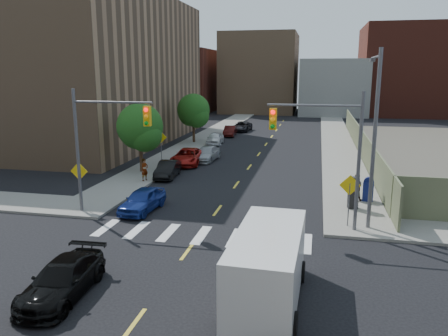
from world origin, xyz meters
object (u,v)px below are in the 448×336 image
at_px(cargo_van, 268,263).
at_px(parked_car_white, 215,138).
at_px(parked_car_maroon, 230,131).
at_px(parked_car_silver, 207,154).
at_px(pedestrian_west, 145,170).
at_px(parked_car_black, 168,169).
at_px(pedestrian_east, 356,187).
at_px(mailbox, 368,189).
at_px(payphone, 353,193).
at_px(parked_car_blue, 142,200).
at_px(black_sedan, 63,280).
at_px(parked_car_red, 188,157).
at_px(parked_car_grey, 242,126).

bearing_deg(cargo_van, parked_car_white, 107.97).
bearing_deg(parked_car_maroon, parked_car_silver, -90.43).
bearing_deg(pedestrian_west, parked_car_silver, 9.26).
distance_m(parked_car_black, pedestrian_east, 13.96).
height_order(parked_car_black, mailbox, mailbox).
distance_m(mailbox, payphone, 2.03).
relative_size(parked_car_white, pedestrian_east, 2.40).
bearing_deg(parked_car_silver, parked_car_black, -96.23).
xyz_separation_m(parked_car_blue, pedestrian_east, (12.15, 4.36, 0.30)).
bearing_deg(pedestrian_east, black_sedan, 55.94).
bearing_deg(parked_car_silver, pedestrian_west, -100.91).
distance_m(parked_car_white, black_sedan, 33.57).
relative_size(black_sedan, cargo_van, 0.77).
bearing_deg(parked_car_white, black_sedan, -88.48).
bearing_deg(parked_car_black, mailbox, -19.90).
xyz_separation_m(parked_car_red, parked_car_grey, (0.90, 22.18, -0.05)).
distance_m(parked_car_white, payphone, 24.88).
height_order(mailbox, payphone, payphone).
bearing_deg(cargo_van, parked_car_grey, 102.54).
distance_m(parked_car_blue, parked_car_red, 13.00).
xyz_separation_m(parked_car_black, payphone, (13.15, -5.49, 0.45)).
bearing_deg(parked_car_grey, parked_car_silver, -85.21).
relative_size(parked_car_red, payphone, 2.66).
relative_size(parked_car_grey, black_sedan, 1.04).
distance_m(parked_car_black, parked_car_red, 4.87).
bearing_deg(mailbox, black_sedan, -119.64).
xyz_separation_m(parked_car_red, pedestrian_east, (13.34, -8.59, 0.28)).
height_order(parked_car_red, payphone, payphone).
bearing_deg(payphone, parked_car_white, 115.04).
distance_m(parked_car_maroon, parked_car_grey, 4.90).
bearing_deg(mailbox, parked_car_black, 175.63).
distance_m(black_sedan, pedestrian_west, 16.37).
distance_m(parked_car_blue, pedestrian_west, 6.68).
bearing_deg(parked_car_red, parked_car_silver, 54.87).
height_order(parked_car_black, cargo_van, cargo_van).
relative_size(mailbox, pedestrian_east, 0.91).
bearing_deg(parked_car_black, pedestrian_west, -125.86).
bearing_deg(pedestrian_west, pedestrian_east, -72.63).
height_order(parked_car_blue, parked_car_red, parked_car_red).
distance_m(parked_car_black, parked_car_white, 15.63).
xyz_separation_m(parked_car_grey, payphone, (12.15, -32.53, 0.44)).
relative_size(parked_car_grey, payphone, 2.46).
height_order(parked_car_maroon, pedestrian_west, pedestrian_west).
distance_m(black_sedan, payphone, 16.46).
distance_m(payphone, pedestrian_east, 1.79).
bearing_deg(cargo_van, pedestrian_east, 74.39).
height_order(parked_car_red, pedestrian_west, pedestrian_west).
bearing_deg(parked_car_black, cargo_van, -65.24).
bearing_deg(parked_car_silver, parked_car_white, 102.94).
height_order(parked_car_white, cargo_van, cargo_van).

